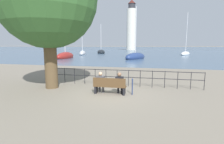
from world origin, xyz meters
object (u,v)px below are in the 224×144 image
at_px(seated_person_left, 101,81).
at_px(seated_person_right, 120,82).
at_px(sailboat_1, 101,52).
at_px(sailboat_3, 185,54).
at_px(sailboat_0, 65,56).
at_px(sailboat_4, 82,53).
at_px(park_bench, 110,86).
at_px(harbor_lighthouse, 131,27).
at_px(closed_umbrella, 132,85).
at_px(sailboat_2, 135,57).

xyz_separation_m(seated_person_left, seated_person_right, (1.04, 0.00, 0.01)).
xyz_separation_m(sailboat_1, sailboat_3, (24.80, -4.26, -0.02)).
height_order(sailboat_0, sailboat_4, sailboat_4).
bearing_deg(park_bench, seated_person_left, 171.50).
relative_size(sailboat_1, harbor_lighthouse, 0.37).
relative_size(seated_person_left, closed_umbrella, 1.30).
bearing_deg(sailboat_4, sailboat_0, -100.50).
bearing_deg(harbor_lighthouse, sailboat_3, -66.32).
distance_m(seated_person_right, closed_umbrella, 0.69).
relative_size(sailboat_3, harbor_lighthouse, 0.44).
height_order(park_bench, seated_person_right, seated_person_right).
xyz_separation_m(seated_person_right, sailboat_1, (-14.39, 45.53, -0.30)).
xyz_separation_m(park_bench, sailboat_0, (-14.75, 23.21, -0.03)).
xyz_separation_m(seated_person_right, harbor_lighthouse, (-9.47, 86.59, 11.48)).
distance_m(seated_person_right, sailboat_3, 42.57).
xyz_separation_m(sailboat_1, sailboat_2, (12.93, -20.69, 0.02)).
relative_size(seated_person_right, sailboat_4, 0.11).
bearing_deg(sailboat_0, sailboat_1, 88.12).
bearing_deg(closed_umbrella, harbor_lighthouse, 96.69).
distance_m(sailboat_0, sailboat_1, 22.42).
xyz_separation_m(sailboat_4, harbor_lighthouse, (7.78, 49.73, 11.78)).
bearing_deg(sailboat_2, harbor_lighthouse, 122.38).
height_order(sailboat_2, harbor_lighthouse, harbor_lighthouse).
bearing_deg(sailboat_0, seated_person_right, -56.20).
bearing_deg(sailboat_3, sailboat_0, -122.11).
xyz_separation_m(sailboat_1, sailboat_4, (-2.85, -8.68, -0.00)).
height_order(sailboat_1, harbor_lighthouse, harbor_lighthouse).
xyz_separation_m(sailboat_0, sailboat_3, (25.67, 18.14, -0.05)).
xyz_separation_m(closed_umbrella, sailboat_2, (-2.13, 24.77, -0.13)).
xyz_separation_m(seated_person_left, sailboat_2, (-0.42, 24.84, -0.27)).
distance_m(seated_person_right, harbor_lighthouse, 87.86).
relative_size(closed_umbrella, sailboat_1, 0.09).
relative_size(seated_person_left, sailboat_0, 0.11).
height_order(seated_person_left, sailboat_4, sailboat_4).
distance_m(seated_person_left, sailboat_3, 42.83).
xyz_separation_m(sailboat_2, harbor_lighthouse, (-8.01, 61.75, 11.77)).
xyz_separation_m(seated_person_left, sailboat_4, (-16.21, 36.85, -0.29)).
height_order(park_bench, harbor_lighthouse, harbor_lighthouse).
distance_m(sailboat_0, sailboat_2, 13.92).
relative_size(sailboat_2, sailboat_3, 0.89).
height_order(sailboat_2, sailboat_4, sailboat_4).
bearing_deg(seated_person_right, park_bench, -171.46).
height_order(closed_umbrella, sailboat_0, sailboat_0).
height_order(seated_person_right, sailboat_2, sailboat_2).
distance_m(sailboat_3, harbor_lighthouse, 50.87).
height_order(park_bench, sailboat_2, sailboat_2).
distance_m(sailboat_0, harbor_lighthouse, 64.79).
distance_m(seated_person_right, sailboat_1, 47.75).
bearing_deg(sailboat_0, sailboat_4, 98.56).
height_order(park_bench, closed_umbrella, closed_umbrella).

